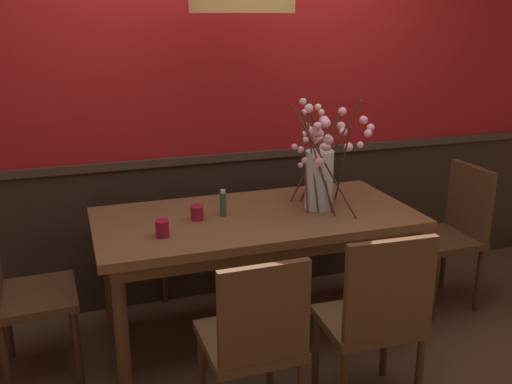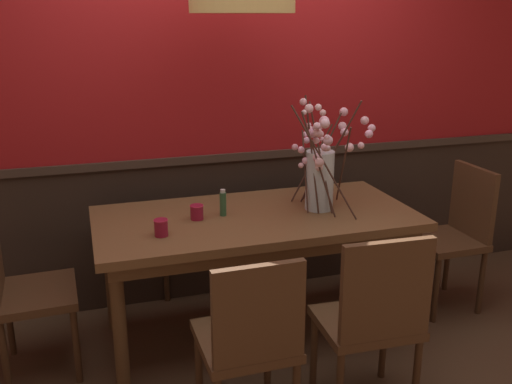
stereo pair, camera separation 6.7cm
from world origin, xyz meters
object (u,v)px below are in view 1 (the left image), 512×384
chair_head_east_end (453,228)px  candle_holder_nearer_center (197,212)px  vase_with_blossoms (321,170)px  chair_far_side_left (185,214)px  condiment_bottle (223,203)px  chair_far_side_right (255,209)px  chair_near_side_right (376,314)px  dining_table (256,229)px  candle_holder_nearer_edge (162,228)px  chair_head_west_end (20,287)px  chair_near_side_left (254,338)px

chair_head_east_end → candle_holder_nearer_center: (-1.68, 0.03, 0.29)m
vase_with_blossoms → chair_far_side_left: bearing=126.4°
condiment_bottle → chair_far_side_right: bearing=60.0°
candle_holder_nearer_center → condiment_bottle: bearing=6.4°
chair_near_side_right → chair_far_side_left: chair_near_side_right is taller
chair_head_east_end → candle_holder_nearer_center: size_ratio=11.36×
chair_far_side_right → vase_with_blossoms: size_ratio=1.35×
dining_table → candle_holder_nearer_edge: bearing=-163.0°
dining_table → chair_head_west_end: (-1.27, 0.02, -0.17)m
chair_far_side_left → chair_head_west_end: bearing=-141.8°
chair_head_east_end → condiment_bottle: (-1.52, 0.04, 0.32)m
chair_head_east_end → chair_head_west_end: chair_head_east_end is taller
chair_far_side_left → vase_with_blossoms: (0.62, -0.85, 0.48)m
chair_far_side_right → condiment_bottle: size_ratio=5.82×
dining_table → condiment_bottle: bearing=168.8°
chair_head_east_end → candle_holder_nearer_edge: (-1.90, -0.16, 0.29)m
chair_far_side_right → candle_holder_nearer_center: bearing=-127.1°
chair_far_side_left → chair_near_side_left: size_ratio=0.99×
dining_table → chair_head_east_end: (1.34, -0.01, -0.16)m
dining_table → chair_near_side_right: chair_near_side_right is taller
chair_far_side_left → candle_holder_nearer_edge: chair_far_side_left is taller
chair_head_east_end → candle_holder_nearer_center: bearing=179.1°
chair_near_side_left → chair_far_side_right: (0.56, 1.65, -0.01)m
chair_head_east_end → vase_with_blossoms: 1.07m
dining_table → chair_head_west_end: bearing=179.0°
chair_near_side_right → candle_holder_nearer_edge: size_ratio=10.51×
chair_head_east_end → candle_holder_nearer_center: chair_head_east_end is taller
chair_far_side_right → candle_holder_nearer_center: chair_far_side_right is taller
vase_with_blossoms → condiment_bottle: size_ratio=4.32×
chair_near_side_right → chair_near_side_left: (-0.59, 0.00, -0.01)m
chair_near_side_left → candle_holder_nearer_edge: chair_near_side_left is taller
vase_with_blossoms → condiment_bottle: bearing=174.7°
chair_far_side_left → candle_holder_nearer_edge: bearing=-107.4°
chair_head_west_end → chair_far_side_right: bearing=27.4°
chair_far_side_right → chair_far_side_left: bearing=179.1°
candle_holder_nearer_edge → chair_head_west_end: bearing=164.9°
chair_head_east_end → chair_far_side_right: size_ratio=1.05×
chair_head_west_end → candle_holder_nearer_center: 0.98m
chair_far_side_left → chair_near_side_left: chair_near_side_left is taller
dining_table → chair_near_side_left: bearing=-109.2°
vase_with_blossoms → condiment_bottle: (-0.56, 0.05, -0.16)m
dining_table → chair_head_east_end: size_ratio=1.93×
chair_near_side_left → chair_far_side_right: 1.74m
candle_holder_nearer_edge → vase_with_blossoms: bearing=9.2°
chair_near_side_right → candle_holder_nearer_center: bearing=127.1°
dining_table → candle_holder_nearer_center: 0.36m
dining_table → candle_holder_nearer_edge: candle_holder_nearer_edge is taller
dining_table → chair_far_side_right: size_ratio=2.03×
chair_near_side_right → chair_far_side_left: bearing=108.3°
chair_far_side_left → chair_head_west_end: (-1.03, -0.81, -0.01)m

